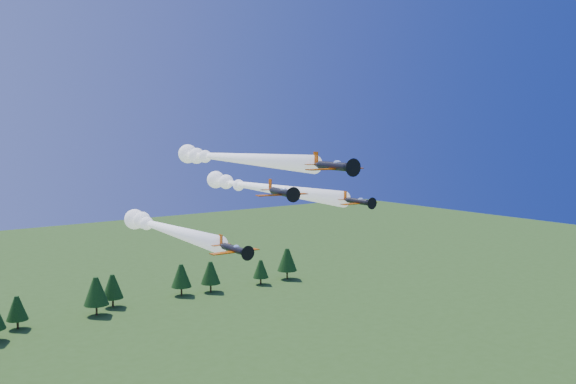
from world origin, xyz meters
TOP-DOWN VIEW (x-y plane):
  - plane_lead at (0.87, 20.35)m, footprint 11.14×55.92m
  - plane_left at (-10.05, 24.07)m, footprint 7.16×42.28m
  - plane_right at (11.99, 27.63)m, footprint 8.23×52.65m
  - plane_slot at (1.71, 6.62)m, footprint 8.44×9.26m
  - treeline at (-3.22, 110.38)m, footprint 171.62×19.43m

SIDE VIEW (x-z plane):
  - treeline at x=-3.22m, z-range 0.83..12.64m
  - plane_left at x=-10.05m, z-range 36.80..40.50m
  - plane_right at x=11.99m, z-range 42.10..45.80m
  - plane_slot at x=1.71m, z-range 43.71..46.66m
  - plane_lead at x=0.87m, z-range 48.25..51.95m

